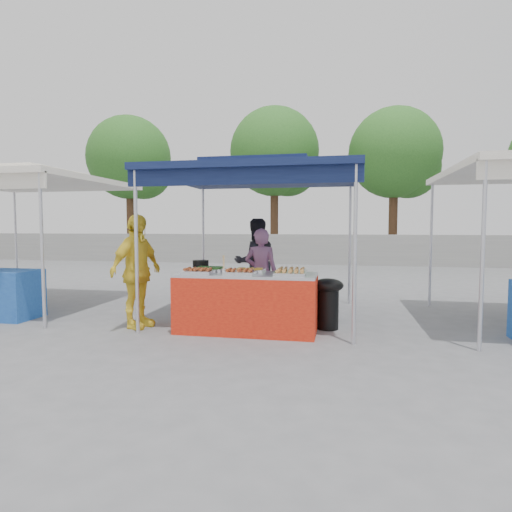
% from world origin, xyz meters
% --- Properties ---
extents(ground_plane, '(80.00, 80.00, 0.00)m').
position_xyz_m(ground_plane, '(0.00, 0.00, 0.00)').
color(ground_plane, slate).
extents(back_wall, '(40.00, 0.25, 1.20)m').
position_xyz_m(back_wall, '(0.00, 11.00, 0.60)').
color(back_wall, gray).
rests_on(back_wall, ground_plane).
extents(main_canopy, '(3.20, 3.20, 2.57)m').
position_xyz_m(main_canopy, '(0.00, 0.97, 2.37)').
color(main_canopy, silver).
rests_on(main_canopy, ground_plane).
extents(neighbor_stall_left, '(3.20, 3.20, 2.57)m').
position_xyz_m(neighbor_stall_left, '(-4.50, 0.57, 1.60)').
color(neighbor_stall_left, silver).
rests_on(neighbor_stall_left, ground_plane).
extents(tree_0, '(3.91, 3.91, 6.73)m').
position_xyz_m(tree_0, '(-8.42, 12.98, 4.60)').
color(tree_0, '#482D1B').
rests_on(tree_0, ground_plane).
extents(tree_1, '(4.01, 4.01, 6.89)m').
position_xyz_m(tree_1, '(-1.51, 13.37, 4.71)').
color(tree_1, '#482D1B').
rests_on(tree_1, ground_plane).
extents(tree_2, '(3.75, 3.74, 6.42)m').
position_xyz_m(tree_2, '(3.62, 12.66, 4.39)').
color(tree_2, '#482D1B').
rests_on(tree_2, ground_plane).
extents(vendor_table, '(2.00, 0.80, 0.85)m').
position_xyz_m(vendor_table, '(0.00, -0.10, 0.43)').
color(vendor_table, red).
rests_on(vendor_table, ground_plane).
extents(food_tray_fl, '(0.42, 0.30, 0.07)m').
position_xyz_m(food_tray_fl, '(-0.65, -0.34, 0.88)').
color(food_tray_fl, silver).
rests_on(food_tray_fl, vendor_table).
extents(food_tray_fm, '(0.42, 0.30, 0.07)m').
position_xyz_m(food_tray_fm, '(-0.04, -0.34, 0.88)').
color(food_tray_fm, silver).
rests_on(food_tray_fm, vendor_table).
extents(food_tray_fr, '(0.42, 0.30, 0.07)m').
position_xyz_m(food_tray_fr, '(0.65, -0.34, 0.88)').
color(food_tray_fr, silver).
rests_on(food_tray_fr, vendor_table).
extents(food_tray_bl, '(0.42, 0.30, 0.07)m').
position_xyz_m(food_tray_bl, '(-0.58, -0.00, 0.88)').
color(food_tray_bl, silver).
rests_on(food_tray_bl, vendor_table).
extents(food_tray_bm, '(0.42, 0.30, 0.07)m').
position_xyz_m(food_tray_bm, '(0.03, -0.00, 0.88)').
color(food_tray_bm, silver).
rests_on(food_tray_bm, vendor_table).
extents(food_tray_br, '(0.42, 0.30, 0.07)m').
position_xyz_m(food_tray_br, '(0.64, -0.03, 0.88)').
color(food_tray_br, silver).
rests_on(food_tray_br, vendor_table).
extents(cooking_pot, '(0.25, 0.25, 0.14)m').
position_xyz_m(cooking_pot, '(-0.81, 0.27, 0.92)').
color(cooking_pot, black).
rests_on(cooking_pot, vendor_table).
extents(skewer_cup, '(0.07, 0.07, 0.09)m').
position_xyz_m(skewer_cup, '(-0.25, -0.42, 0.89)').
color(skewer_cup, silver).
rests_on(skewer_cup, vendor_table).
extents(wok_burner, '(0.45, 0.45, 0.76)m').
position_xyz_m(wok_burner, '(1.15, 0.29, 0.45)').
color(wok_burner, black).
rests_on(wok_burner, ground_plane).
extents(crate_left, '(0.51, 0.36, 0.31)m').
position_xyz_m(crate_left, '(-0.45, 0.63, 0.15)').
color(crate_left, '#163AB5').
rests_on(crate_left, ground_plane).
extents(crate_right, '(0.51, 0.36, 0.31)m').
position_xyz_m(crate_right, '(0.42, 0.53, 0.15)').
color(crate_right, '#163AB5').
rests_on(crate_right, ground_plane).
extents(crate_stacked, '(0.49, 0.34, 0.29)m').
position_xyz_m(crate_stacked, '(0.42, 0.53, 0.46)').
color(crate_stacked, '#163AB5').
rests_on(crate_stacked, crate_right).
extents(vendor_woman, '(0.55, 0.37, 1.49)m').
position_xyz_m(vendor_woman, '(0.05, 0.77, 0.75)').
color(vendor_woman, '#99618C').
rests_on(vendor_woman, ground_plane).
extents(helper_man, '(1.01, 0.92, 1.67)m').
position_xyz_m(helper_man, '(-0.25, 1.82, 0.83)').
color(helper_man, black).
rests_on(helper_man, ground_plane).
extents(customer_person, '(0.67, 1.07, 1.70)m').
position_xyz_m(customer_person, '(-1.67, -0.17, 0.85)').
color(customer_person, yellow).
rests_on(customer_person, ground_plane).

